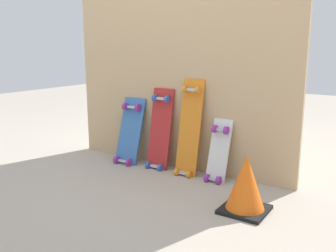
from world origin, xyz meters
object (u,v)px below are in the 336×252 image
Objects in this scene: skateboard_white at (218,154)px; traffic_cone at (246,184)px; skateboard_orange at (189,132)px; skateboard_red at (160,133)px; skateboard_blue at (129,134)px.

traffic_cone is at bearing -47.24° from skateboard_white.
traffic_cone is (0.68, -0.44, -0.17)m from skateboard_orange.
skateboard_white is at bearing -1.62° from skateboard_red.
skateboard_blue is 0.89m from skateboard_white.
skateboard_red is at bearing 178.75° from skateboard_orange.
skateboard_white is at bearing -2.03° from skateboard_orange.
skateboard_orange is (0.30, -0.01, 0.05)m from skateboard_red.
skateboard_orange reaches higher than traffic_cone.
skateboard_orange reaches higher than skateboard_white.
skateboard_orange is 1.55× the size of skateboard_white.
skateboard_orange is at bearing 177.97° from skateboard_white.
skateboard_red reaches higher than traffic_cone.
skateboard_orange reaches higher than skateboard_blue.
skateboard_red is 1.38× the size of skateboard_white.
skateboard_white is (0.57, -0.02, -0.10)m from skateboard_red.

